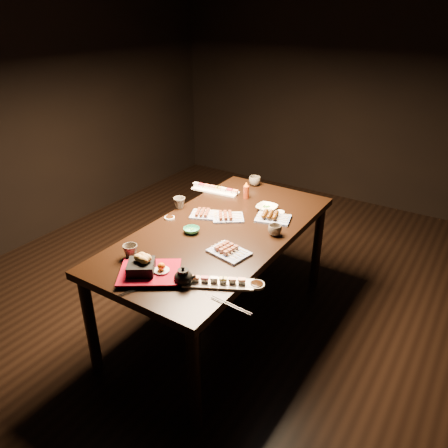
# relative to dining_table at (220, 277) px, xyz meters

# --- Properties ---
(ground) EXTENTS (5.00, 5.00, 0.00)m
(ground) POSITION_rel_dining_table_xyz_m (-0.21, 0.20, -0.38)
(ground) COLOR black
(ground) RESTS_ON ground
(dining_table) EXTENTS (1.33, 1.97, 0.75)m
(dining_table) POSITION_rel_dining_table_xyz_m (0.00, 0.00, 0.00)
(dining_table) COLOR black
(dining_table) RESTS_ON ground
(sushi_platter_near) EXTENTS (0.38, 0.27, 0.05)m
(sushi_platter_near) POSITION_rel_dining_table_xyz_m (0.34, -0.53, 0.40)
(sushi_platter_near) COLOR white
(sushi_platter_near) RESTS_ON dining_table
(sushi_platter_far) EXTENTS (0.39, 0.15, 0.05)m
(sushi_platter_far) POSITION_rel_dining_table_xyz_m (-0.39, 0.53, 0.40)
(sushi_platter_far) COLOR white
(sushi_platter_far) RESTS_ON dining_table
(yakitori_plate_center) EXTENTS (0.26, 0.25, 0.05)m
(yakitori_plate_center) POSITION_rel_dining_table_xyz_m (-0.04, 0.17, 0.40)
(yakitori_plate_center) COLOR #828EB6
(yakitori_plate_center) RESTS_ON dining_table
(yakitori_plate_right) EXTENTS (0.26, 0.21, 0.06)m
(yakitori_plate_right) POSITION_rel_dining_table_xyz_m (0.22, -0.23, 0.40)
(yakitori_plate_right) COLOR #828EB6
(yakitori_plate_right) RESTS_ON dining_table
(yakitori_plate_left) EXTENTS (0.24, 0.21, 0.05)m
(yakitori_plate_left) POSITION_rel_dining_table_xyz_m (-0.20, 0.12, 0.40)
(yakitori_plate_left) COLOR #828EB6
(yakitori_plate_left) RESTS_ON dining_table
(tsukune_plate) EXTENTS (0.27, 0.23, 0.06)m
(tsukune_plate) POSITION_rel_dining_table_xyz_m (0.23, 0.33, 0.40)
(tsukune_plate) COLOR #828EB6
(tsukune_plate) RESTS_ON dining_table
(edamame_bowl_green) EXTENTS (0.14, 0.14, 0.03)m
(edamame_bowl_green) POSITION_rel_dining_table_xyz_m (-0.13, -0.14, 0.39)
(edamame_bowl_green) COLOR #339D70
(edamame_bowl_green) RESTS_ON dining_table
(edamame_bowl_cream) EXTENTS (0.15, 0.15, 0.04)m
(edamame_bowl_cream) POSITION_rel_dining_table_xyz_m (0.12, 0.44, 0.39)
(edamame_bowl_cream) COLOR #EFE8C4
(edamame_bowl_cream) RESTS_ON dining_table
(tempura_tray) EXTENTS (0.42, 0.41, 0.12)m
(tempura_tray) POSITION_rel_dining_table_xyz_m (-0.02, -0.67, 0.44)
(tempura_tray) COLOR black
(tempura_tray) RESTS_ON dining_table
(teacup_near_left) EXTENTS (0.10, 0.10, 0.08)m
(teacup_near_left) POSITION_rel_dining_table_xyz_m (-0.25, -0.58, 0.42)
(teacup_near_left) COLOR #524A3F
(teacup_near_left) RESTS_ON dining_table
(teacup_mid_right) EXTENTS (0.12, 0.12, 0.07)m
(teacup_mid_right) POSITION_rel_dining_table_xyz_m (0.34, 0.13, 0.41)
(teacup_mid_right) COLOR #524A3F
(teacup_mid_right) RESTS_ON dining_table
(teacup_far_left) EXTENTS (0.11, 0.11, 0.08)m
(teacup_far_left) POSITION_rel_dining_table_xyz_m (-0.44, 0.13, 0.42)
(teacup_far_left) COLOR #524A3F
(teacup_far_left) RESTS_ON dining_table
(teacup_far_right) EXTENTS (0.13, 0.13, 0.07)m
(teacup_far_right) POSITION_rel_dining_table_xyz_m (-0.19, 0.82, 0.41)
(teacup_far_right) COLOR #524A3F
(teacup_far_right) RESTS_ON dining_table
(teapot) EXTENTS (0.16, 0.16, 0.10)m
(teapot) POSITION_rel_dining_table_xyz_m (0.18, -0.63, 0.43)
(teapot) COLOR black
(teapot) RESTS_ON dining_table
(condiment_bottle) EXTENTS (0.05, 0.05, 0.13)m
(condiment_bottle) POSITION_rel_dining_table_xyz_m (-0.12, 0.55, 0.44)
(condiment_bottle) COLOR maroon
(condiment_bottle) RESTS_ON dining_table
(sauce_dish_west) EXTENTS (0.08, 0.08, 0.01)m
(sauce_dish_west) POSITION_rel_dining_table_xyz_m (-0.39, -0.05, 0.38)
(sauce_dish_west) COLOR white
(sauce_dish_west) RESTS_ON dining_table
(sauce_dish_east) EXTENTS (0.09, 0.09, 0.01)m
(sauce_dish_east) POSITION_rel_dining_table_xyz_m (0.22, 0.44, 0.38)
(sauce_dish_east) COLOR white
(sauce_dish_east) RESTS_ON dining_table
(sauce_dish_se) EXTENTS (0.10, 0.10, 0.01)m
(sauce_dish_se) POSITION_rel_dining_table_xyz_m (0.52, -0.44, 0.38)
(sauce_dish_se) COLOR white
(sauce_dish_se) RESTS_ON dining_table
(sauce_dish_nw) EXTENTS (0.12, 0.12, 0.02)m
(sauce_dish_nw) POSITION_rel_dining_table_xyz_m (-0.38, 0.57, 0.38)
(sauce_dish_nw) COLOR white
(sauce_dish_nw) RESTS_ON dining_table
(chopsticks_near) EXTENTS (0.09, 0.20, 0.01)m
(chopsticks_near) POSITION_rel_dining_table_xyz_m (0.01, -0.80, 0.38)
(chopsticks_near) COLOR black
(chopsticks_near) RESTS_ON dining_table
(chopsticks_se) EXTENTS (0.25, 0.04, 0.01)m
(chopsticks_se) POSITION_rel_dining_table_xyz_m (0.50, -0.66, 0.38)
(chopsticks_se) COLOR black
(chopsticks_se) RESTS_ON dining_table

